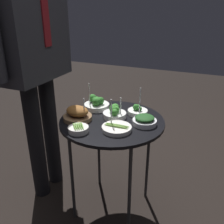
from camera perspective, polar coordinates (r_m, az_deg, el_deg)
name	(u,v)px	position (r m, az deg, el deg)	size (l,w,h in m)	color
ground_plane	(112,205)	(1.87, 0.00, -20.56)	(8.00, 8.00, 0.00)	black
serving_cart	(112,127)	(1.51, 0.00, -3.55)	(0.62, 0.62, 0.67)	black
bowl_broccoli_near_rim	(114,112)	(1.51, 0.55, -0.11)	(0.14, 0.14, 0.13)	white
bowl_asparagus_mid_right	(117,128)	(1.36, 1.06, -3.69)	(0.16, 0.16, 0.17)	silver
bowl_roast_center	(77,114)	(1.49, -7.90, -0.45)	(0.17, 0.17, 0.14)	brown
bowl_spinach_mid_left	(145,120)	(1.43, 7.45, -1.94)	(0.14, 0.14, 0.06)	silver
bowl_broccoli_front_right	(138,111)	(1.56, 5.87, 0.26)	(0.12, 0.12, 0.18)	white
bowl_broccoli_front_left	(96,104)	(1.64, -3.58, 1.93)	(0.17, 0.17, 0.18)	white
bowl_asparagus_far_rim	(78,129)	(1.35, -7.69, -3.87)	(0.11, 0.11, 0.04)	silver
waiter_figure	(32,39)	(1.65, -17.91, 15.50)	(0.64, 0.24, 1.74)	black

